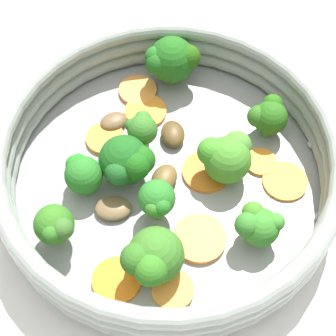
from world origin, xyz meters
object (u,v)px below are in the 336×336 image
broccoli_floret_6 (55,226)px  broccoli_floret_9 (225,156)px  carrot_slice_0 (206,172)px  broccoli_floret_7 (171,60)px  carrot_slice_8 (173,290)px  skillet (168,180)px  broccoli_floret_4 (153,258)px  broccoli_floret_3 (268,116)px  mushroom_piece_0 (113,208)px  carrot_slice_1 (117,280)px  broccoli_floret_0 (82,173)px  carrot_slice_4 (138,90)px  broccoli_floret_8 (258,225)px  broccoli_floret_1 (142,129)px  broccoli_floret_5 (157,200)px  broccoli_floret_2 (127,162)px  carrot_slice_7 (146,111)px  mushroom_piece_3 (173,134)px  mushroom_piece_1 (163,178)px  carrot_slice_5 (105,138)px  carrot_slice_6 (261,162)px  carrot_slice_2 (285,181)px  mushroom_piece_2 (114,121)px  carrot_slice_3 (200,238)px

broccoli_floret_6 → broccoli_floret_9: size_ratio=0.89×
broccoli_floret_9 → carrot_slice_0: bearing=-150.0°
broccoli_floret_7 → carrot_slice_8: bearing=-59.5°
skillet → broccoli_floret_4: broccoli_floret_4 is taller
broccoli_floret_3 → broccoli_floret_4: (-0.02, -0.18, 0.00)m
skillet → mushroom_piece_0: mushroom_piece_0 is taller
carrot_slice_1 → broccoli_floret_0: broccoli_floret_0 is taller
broccoli_floret_0 → broccoli_floret_3: same height
broccoli_floret_3 → carrot_slice_4: bearing=-171.3°
broccoli_floret_8 → broccoli_floret_1: bearing=165.9°
carrot_slice_0 → broccoli_floret_4: size_ratio=0.85×
broccoli_floret_5 → broccoli_floret_8: 0.09m
broccoli_floret_0 → broccoli_floret_6: size_ratio=0.92×
carrot_slice_0 → carrot_slice_1: size_ratio=1.09×
carrot_slice_1 → broccoli_floret_0: (-0.07, 0.06, 0.02)m
broccoli_floret_4 → broccoli_floret_6: (-0.08, -0.02, -0.00)m
broccoli_floret_1 → broccoli_floret_7: broccoli_floret_7 is taller
carrot_slice_0 → broccoli_floret_5: (-0.02, -0.06, 0.03)m
broccoli_floret_0 → broccoli_floret_4: 0.10m
broccoli_floret_5 → broccoli_floret_2: bearing=154.6°
broccoli_floret_9 → broccoli_floret_4: bearing=-92.8°
carrot_slice_0 → broccoli_floret_4: broccoli_floret_4 is taller
carrot_slice_7 → broccoli_floret_0: broccoli_floret_0 is taller
skillet → carrot_slice_4: size_ratio=7.58×
mushroom_piece_3 → broccoli_floret_5: bearing=-69.2°
broccoli_floret_5 → broccoli_floret_6: (-0.06, -0.06, -0.00)m
skillet → broccoli_floret_5: (0.01, -0.04, 0.03)m
skillet → broccoli_floret_5: broccoli_floret_5 is taller
broccoli_floret_3 → broccoli_floret_8: same height
carrot_slice_1 → broccoli_floret_1: size_ratio=0.96×
broccoli_floret_2 → mushroom_piece_1: (0.03, 0.01, -0.02)m
skillet → broccoli_floret_4: 0.10m
skillet → broccoli_floret_1: size_ratio=6.90×
broccoli_floret_6 → carrot_slice_5: bearing=103.2°
carrot_slice_5 → carrot_slice_6: size_ratio=1.23×
carrot_slice_2 → broccoli_floret_9: (-0.05, -0.02, 0.03)m
carrot_slice_6 → mushroom_piece_2: 0.15m
broccoli_floret_3 → mushroom_piece_0: 0.17m
carrot_slice_6 → broccoli_floret_6: size_ratio=0.68×
carrot_slice_8 → mushroom_piece_1: 0.11m
carrot_slice_2 → carrot_slice_5: 0.17m
broccoli_floret_4 → carrot_slice_3: bearing=66.4°
carrot_slice_8 → carrot_slice_2: bearing=75.4°
carrot_slice_4 → carrot_slice_6: bearing=-6.1°
broccoli_floret_9 → carrot_slice_5: bearing=-168.3°
carrot_slice_8 → broccoli_floret_1: (-0.10, 0.11, 0.02)m
carrot_slice_6 → broccoli_floret_7: 0.13m
broccoli_floret_9 → mushroom_piece_3: bearing=169.8°
carrot_slice_1 → carrot_slice_3: bearing=58.7°
carrot_slice_6 → mushroom_piece_0: bearing=-129.3°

